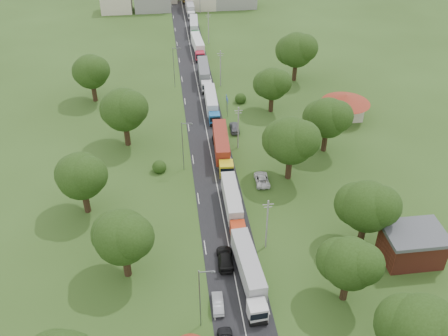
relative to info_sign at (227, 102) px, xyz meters
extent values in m
plane|color=#294416|center=(-5.20, -35.00, -3.00)|extent=(260.00, 260.00, 0.00)
cube|color=black|center=(-5.20, -15.00, -3.00)|extent=(8.00, 200.00, 0.04)
cylinder|color=slate|center=(0.00, -1.20, -1.00)|extent=(0.12, 0.12, 4.00)
cylinder|color=slate|center=(0.00, 1.20, -1.00)|extent=(0.12, 0.12, 4.00)
cube|color=navy|center=(0.00, 0.00, 0.60)|extent=(0.06, 3.00, 1.00)
cube|color=silver|center=(0.00, 0.00, 0.60)|extent=(0.07, 3.10, 0.06)
cylinder|color=gray|center=(0.30, -42.00, 1.50)|extent=(0.24, 0.24, 9.00)
cube|color=gray|center=(0.30, -42.00, 5.30)|extent=(1.60, 0.10, 0.10)
cube|color=gray|center=(0.30, -42.00, 4.80)|extent=(1.20, 0.10, 0.10)
cylinder|color=gray|center=(0.30, -14.00, 1.50)|extent=(0.24, 0.24, 9.00)
cube|color=gray|center=(0.30, -14.00, 5.30)|extent=(1.60, 0.10, 0.10)
cube|color=gray|center=(0.30, -14.00, 4.80)|extent=(1.20, 0.10, 0.10)
cylinder|color=gray|center=(0.30, 14.00, 1.50)|extent=(0.24, 0.24, 9.00)
cube|color=gray|center=(0.30, 14.00, 5.30)|extent=(1.60, 0.10, 0.10)
cube|color=gray|center=(0.30, 14.00, 4.80)|extent=(1.20, 0.10, 0.10)
cylinder|color=gray|center=(0.30, 42.00, 1.50)|extent=(0.24, 0.24, 9.00)
cube|color=gray|center=(0.30, 42.00, 5.30)|extent=(1.60, 0.10, 0.10)
cube|color=gray|center=(0.30, 42.00, 4.80)|extent=(1.20, 0.10, 0.10)
cylinder|color=slate|center=(-10.70, -55.00, 2.00)|extent=(0.16, 0.16, 10.00)
cube|color=slate|center=(-9.80, -55.00, 6.70)|extent=(1.80, 0.10, 0.10)
cube|color=slate|center=(-9.00, -55.00, 6.55)|extent=(0.50, 0.22, 0.15)
cylinder|color=slate|center=(-10.70, -20.00, 2.00)|extent=(0.16, 0.16, 10.00)
cube|color=slate|center=(-9.80, -20.00, 6.70)|extent=(1.80, 0.10, 0.10)
cube|color=slate|center=(-9.00, -20.00, 6.55)|extent=(0.50, 0.22, 0.15)
cylinder|color=slate|center=(-10.70, 15.00, 2.00)|extent=(0.16, 0.16, 10.00)
cube|color=slate|center=(-9.80, 15.00, 6.70)|extent=(1.80, 0.10, 0.10)
cube|color=slate|center=(-9.00, 15.00, 6.55)|extent=(0.50, 0.22, 0.15)
sphere|color=#1D320D|center=(12.80, -65.00, 4.85)|extent=(8.40, 8.40, 8.40)
sphere|color=#1D320D|center=(14.30, -66.20, 5.75)|extent=(6.60, 6.60, 6.60)
sphere|color=#1D320D|center=(11.60, -63.50, 4.25)|extent=(7.20, 7.20, 7.20)
cylinder|color=#382616|center=(8.80, -53.00, -1.08)|extent=(1.04, 1.04, 3.85)
sphere|color=#1D320D|center=(8.80, -53.00, 3.60)|extent=(7.00, 7.00, 7.00)
sphere|color=#1D320D|center=(10.05, -54.00, 4.35)|extent=(5.50, 5.50, 5.50)
sphere|color=#1D320D|center=(7.80, -51.75, 3.10)|extent=(6.00, 6.00, 6.00)
cylinder|color=#382616|center=(14.80, -43.00, -0.90)|extent=(1.08, 1.08, 4.20)
sphere|color=#1D320D|center=(14.80, -43.00, 4.22)|extent=(7.70, 7.70, 7.70)
sphere|color=#1D320D|center=(16.18, -44.10, 5.05)|extent=(6.05, 6.05, 6.05)
sphere|color=#1D320D|center=(13.70, -41.63, 3.67)|extent=(6.60, 6.60, 6.60)
cylinder|color=#382616|center=(7.80, -25.00, -0.73)|extent=(1.12, 1.12, 4.55)
sphere|color=#1D320D|center=(7.80, -25.00, 4.85)|extent=(8.40, 8.40, 8.40)
sphere|color=#1D320D|center=(9.30, -26.20, 5.75)|extent=(6.60, 6.60, 6.60)
sphere|color=#1D320D|center=(6.60, -23.50, 4.25)|extent=(7.20, 7.20, 7.20)
cylinder|color=#382616|center=(16.80, -17.00, -0.90)|extent=(1.08, 1.08, 4.20)
sphere|color=#1D320D|center=(16.80, -17.00, 4.22)|extent=(7.70, 7.70, 7.70)
sphere|color=#1D320D|center=(18.18, -18.10, 5.05)|extent=(6.05, 6.05, 6.05)
sphere|color=#1D320D|center=(15.70, -15.63, 3.67)|extent=(6.60, 6.60, 6.60)
cylinder|color=#382616|center=(9.80, 0.00, -1.08)|extent=(1.04, 1.04, 3.85)
sphere|color=#1D320D|center=(9.80, 0.00, 3.60)|extent=(7.00, 7.00, 7.00)
sphere|color=#1D320D|center=(11.05, -1.00, 4.35)|extent=(5.50, 5.50, 5.50)
sphere|color=#1D320D|center=(8.80, 1.25, 3.10)|extent=(6.00, 6.00, 6.00)
cylinder|color=#382616|center=(18.80, 15.00, -0.73)|extent=(1.12, 1.12, 4.55)
sphere|color=#1D320D|center=(18.80, 15.00, 4.85)|extent=(8.40, 8.40, 8.40)
sphere|color=#1D320D|center=(20.30, 13.80, 5.75)|extent=(6.60, 6.60, 6.60)
sphere|color=#1D320D|center=(17.60, 16.50, 4.25)|extent=(7.20, 7.20, 7.20)
cylinder|color=#382616|center=(-20.20, -45.00, -0.90)|extent=(1.08, 1.08, 4.20)
sphere|color=#1D320D|center=(-20.20, -45.00, 4.22)|extent=(7.70, 7.70, 7.70)
sphere|color=#1D320D|center=(-18.82, -46.10, 5.05)|extent=(6.05, 6.05, 6.05)
sphere|color=#1D320D|center=(-21.30, -43.63, 3.67)|extent=(6.60, 6.60, 6.60)
cylinder|color=#382616|center=(-27.20, -30.00, -0.90)|extent=(1.08, 1.08, 4.20)
sphere|color=#1D320D|center=(-27.20, -30.00, 4.22)|extent=(7.70, 7.70, 7.70)
sphere|color=#1D320D|center=(-25.82, -31.10, 5.05)|extent=(6.05, 6.05, 6.05)
sphere|color=#1D320D|center=(-28.30, -28.63, 3.67)|extent=(6.60, 6.60, 6.60)
cylinder|color=#382616|center=(-21.20, -10.00, -0.73)|extent=(1.12, 1.12, 4.55)
sphere|color=#1D320D|center=(-21.20, -10.00, 4.85)|extent=(8.40, 8.40, 8.40)
sphere|color=#1D320D|center=(-19.70, -11.20, 5.75)|extent=(6.60, 6.60, 6.60)
sphere|color=#1D320D|center=(-22.40, -8.50, 4.25)|extent=(7.20, 7.20, 7.20)
cylinder|color=#382616|center=(-29.20, 10.00, -0.90)|extent=(1.08, 1.08, 4.20)
sphere|color=#1D320D|center=(-29.20, 10.00, 4.22)|extent=(7.70, 7.70, 7.70)
sphere|color=#1D320D|center=(-27.82, 8.90, 5.05)|extent=(6.05, 6.05, 6.05)
sphere|color=#1D320D|center=(-30.30, 11.37, 3.67)|extent=(6.60, 6.60, 6.60)
cube|color=maroon|center=(20.80, -47.00, -0.70)|extent=(8.00, 6.00, 4.60)
cube|color=#47494F|center=(20.80, -47.00, 1.90)|extent=(8.60, 6.60, 0.60)
cube|color=beige|center=(24.80, -5.00, -1.00)|extent=(7.00, 5.00, 4.00)
cone|color=maroon|center=(24.80, -5.00, 1.90)|extent=(10.08, 10.08, 1.80)
cube|color=gray|center=(-15.20, 75.00, 0.50)|extent=(12.00, 8.00, 7.00)
cube|color=beige|center=(-27.20, 75.00, 0.00)|extent=(10.00, 8.00, 6.00)
cube|color=silver|center=(-3.39, -54.90, -1.46)|extent=(2.54, 2.54, 2.49)
cube|color=black|center=(-3.39, -56.10, -1.11)|extent=(2.29, 0.17, 1.10)
cube|color=slate|center=(-3.39, -56.04, -2.45)|extent=(2.20, 0.39, 0.35)
cube|color=slate|center=(-3.39, -47.93, -2.26)|extent=(3.03, 11.58, 0.30)
cube|color=#A3A2A7|center=(-3.39, -47.63, -0.46)|extent=(3.25, 11.89, 2.99)
cylinder|color=black|center=(-3.39, -55.79, -2.50)|extent=(2.34, 1.00, 1.00)
cylinder|color=black|center=(-3.39, -54.00, -2.50)|extent=(2.34, 1.00, 1.00)
cylinder|color=black|center=(-3.39, -44.44, -2.50)|extent=(2.34, 1.00, 1.00)
cylinder|color=black|center=(-3.39, -42.95, -2.50)|extent=(2.34, 1.00, 1.00)
cube|color=#B53414|center=(-3.55, -39.26, -1.56)|extent=(2.26, 2.26, 2.33)
cube|color=black|center=(-3.55, -40.39, -1.23)|extent=(2.14, 0.04, 1.02)
cube|color=slate|center=(-3.55, -40.34, -2.49)|extent=(2.05, 0.27, 0.33)
cube|color=slate|center=(-3.55, -32.75, -2.30)|extent=(2.26, 10.73, 0.28)
cube|color=#B5B5B5|center=(-3.55, -32.47, -0.63)|extent=(2.45, 11.01, 2.79)
cylinder|color=black|center=(-3.55, -40.10, -2.54)|extent=(2.19, 0.93, 0.93)
cylinder|color=black|center=(-3.55, -38.43, -2.54)|extent=(2.19, 0.93, 0.93)
cylinder|color=black|center=(-3.55, -29.49, -2.54)|extent=(2.19, 0.93, 0.93)
cylinder|color=black|center=(-3.55, -28.09, -2.54)|extent=(2.19, 0.93, 0.93)
cube|color=gold|center=(-3.21, -23.11, -1.40)|extent=(2.61, 2.61, 2.59)
cube|color=black|center=(-3.21, -24.36, -1.04)|extent=(2.38, 0.15, 1.14)
cube|color=slate|center=(-3.21, -24.30, -2.43)|extent=(2.29, 0.37, 0.36)
cube|color=slate|center=(-3.21, -15.87, -2.23)|extent=(3.02, 12.01, 0.31)
cube|color=maroon|center=(-3.21, -15.56, -0.36)|extent=(3.24, 12.33, 3.10)
cylinder|color=black|center=(-3.21, -24.04, -2.48)|extent=(2.43, 1.03, 1.03)
cylinder|color=black|center=(-3.21, -22.18, -2.48)|extent=(2.43, 1.03, 1.03)
cylinder|color=black|center=(-3.21, -12.25, -2.48)|extent=(2.43, 1.03, 1.03)
cylinder|color=black|center=(-3.21, -10.70, -2.48)|extent=(2.43, 1.03, 1.03)
cube|color=#1B60A4|center=(-3.23, -4.22, -1.56)|extent=(2.29, 2.29, 2.32)
cube|color=black|center=(-3.23, -5.34, -1.24)|extent=(2.13, 0.08, 1.02)
cube|color=slate|center=(-3.23, -5.29, -2.49)|extent=(2.05, 0.31, 0.32)
cube|color=slate|center=(-3.23, 2.28, -2.31)|extent=(2.44, 10.73, 0.28)
cube|color=silver|center=(-3.23, 2.56, -0.64)|extent=(2.64, 11.02, 2.78)
cylinder|color=black|center=(-3.23, -5.05, -2.54)|extent=(2.18, 0.93, 0.93)
cylinder|color=black|center=(-3.23, -3.38, -2.54)|extent=(2.18, 0.93, 0.93)
cylinder|color=black|center=(-3.23, 5.53, -2.54)|extent=(2.18, 0.93, 0.93)
cylinder|color=black|center=(-3.23, 6.92, -2.54)|extent=(2.18, 0.93, 0.93)
cube|color=silver|center=(-3.38, 10.99, -1.49)|extent=(2.41, 2.41, 2.43)
cube|color=black|center=(-3.38, 9.81, -1.15)|extent=(2.24, 0.10, 1.07)
cube|color=slate|center=(-3.38, 9.87, -2.47)|extent=(2.15, 0.32, 0.34)
cube|color=slate|center=(-3.38, 17.79, -2.27)|extent=(2.62, 11.25, 0.29)
cube|color=#5A5E62|center=(-3.38, 18.08, -0.52)|extent=(2.82, 11.55, 2.92)
cylinder|color=black|center=(-3.38, 10.11, -2.52)|extent=(2.28, 0.97, 0.97)
cylinder|color=black|center=(-3.38, 11.86, -2.52)|extent=(2.28, 0.97, 0.97)
cylinder|color=black|center=(-3.38, 21.20, -2.52)|extent=(2.28, 0.97, 0.97)
cylinder|color=black|center=(-3.38, 22.65, -2.52)|extent=(2.28, 0.97, 0.97)
cube|color=#B41B31|center=(-3.30, 29.56, -1.53)|extent=(2.39, 2.39, 2.37)
cube|color=black|center=(-3.30, 28.41, -1.20)|extent=(2.18, 0.14, 1.04)
cube|color=slate|center=(-3.30, 28.47, -2.48)|extent=(2.09, 0.36, 0.33)
cube|color=slate|center=(-3.30, 36.19, -2.29)|extent=(2.77, 10.99, 0.28)
cube|color=silver|center=(-3.30, 36.47, -0.59)|extent=(2.98, 11.28, 2.84)
cylinder|color=black|center=(-3.30, 28.71, -2.53)|extent=(2.22, 0.95, 0.95)
cylinder|color=black|center=(-3.30, 30.41, -2.53)|extent=(2.22, 0.95, 0.95)
cylinder|color=black|center=(-3.30, 39.50, -2.53)|extent=(2.22, 0.95, 0.95)
cylinder|color=black|center=(-3.30, 40.92, -2.53)|extent=(2.22, 0.95, 0.95)
cube|color=#2A703A|center=(-3.13, 45.24, -1.56)|extent=(2.36, 2.36, 2.33)
cube|color=black|center=(-3.13, 44.11, -1.23)|extent=(2.14, 0.14, 1.03)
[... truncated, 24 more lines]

